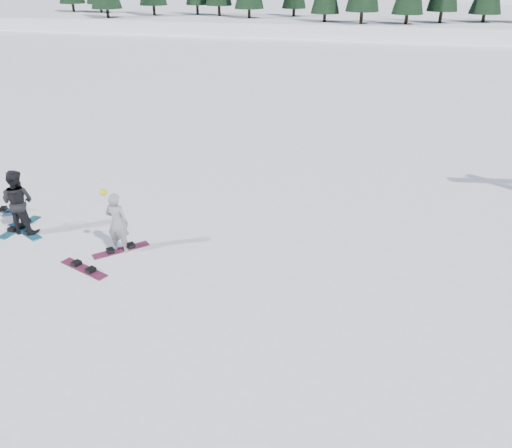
{
  "coord_description": "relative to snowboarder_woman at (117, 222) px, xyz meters",
  "views": [
    {
      "loc": [
        6.07,
        -8.98,
        6.67
      ],
      "look_at": [
        3.33,
        1.63,
        1.1
      ],
      "focal_mm": 35.0,
      "sensor_mm": 36.0,
      "label": 1
    }
  ],
  "objects": [
    {
      "name": "snowboard_loose_a",
      "position": [
        -3.5,
        0.47,
        -0.83
      ],
      "size": [
        0.38,
        1.52,
        0.03
      ],
      "primitive_type": "cube",
      "rotation": [
        0.0,
        0.0,
        1.5
      ],
      "color": "#187187",
      "rests_on": "ground"
    },
    {
      "name": "ground",
      "position": [
        0.32,
        -1.3,
        -0.84
      ],
      "size": [
        420.0,
        420.0,
        0.0
      ],
      "primitive_type": "plane",
      "color": "white",
      "rests_on": "ground"
    },
    {
      "name": "snowboard_woman",
      "position": [
        0.0,
        0.0,
        -0.83
      ],
      "size": [
        1.25,
        1.27,
        0.03
      ],
      "primitive_type": "cube",
      "rotation": [
        0.0,
        0.0,
        0.8
      ],
      "color": "#9D2251",
      "rests_on": "ground"
    },
    {
      "name": "alpine_backdrop",
      "position": [
        -11.41,
        187.87,
        -14.82
      ],
      "size": [
        412.5,
        227.0,
        53.2
      ],
      "color": "white",
      "rests_on": "ground"
    },
    {
      "name": "snowboarder_woman",
      "position": [
        0.0,
        0.0,
        0.0
      ],
      "size": [
        0.61,
        0.41,
        1.81
      ],
      "rotation": [
        0.0,
        0.0,
        3.14
      ],
      "color": "gray",
      "rests_on": "ground"
    },
    {
      "name": "snowboard_loose_b",
      "position": [
        -0.45,
        -1.08,
        -0.83
      ],
      "size": [
        1.5,
        0.78,
        0.03
      ],
      "primitive_type": "cube",
      "rotation": [
        0.0,
        0.0,
        -0.35
      ],
      "color": "#8C1E4A",
      "rests_on": "ground"
    },
    {
      "name": "snowboard_man",
      "position": [
        -3.19,
        0.29,
        -0.83
      ],
      "size": [
        1.46,
        0.93,
        0.03
      ],
      "primitive_type": "cube",
      "rotation": [
        0.0,
        0.0,
        -0.47
      ],
      "color": "teal",
      "rests_on": "ground"
    },
    {
      "name": "snowboarder_man",
      "position": [
        -3.19,
        0.29,
        0.09
      ],
      "size": [
        0.96,
        0.77,
        1.87
      ],
      "primitive_type": "imported",
      "rotation": [
        0.0,
        0.0,
        3.21
      ],
      "color": "black",
      "rests_on": "ground"
    }
  ]
}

